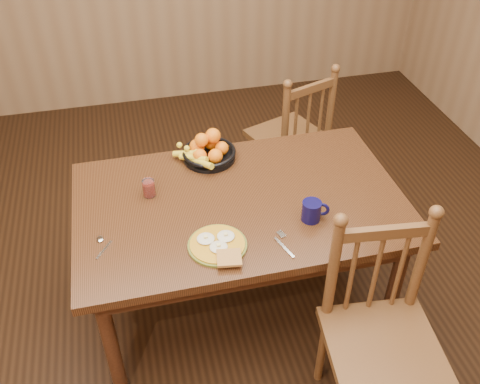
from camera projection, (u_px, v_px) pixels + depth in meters
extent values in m
cube|color=black|center=(240.00, 301.00, 3.08)|extent=(4.50, 5.00, 0.01)
cube|color=black|center=(240.00, 203.00, 2.62)|extent=(1.60, 1.00, 0.04)
cube|color=black|center=(223.00, 167.00, 2.99)|extent=(1.40, 0.04, 0.10)
cube|color=black|center=(262.00, 276.00, 2.35)|extent=(1.40, 0.04, 0.10)
cube|color=black|center=(373.00, 194.00, 2.80)|extent=(0.04, 0.84, 0.10)
cube|color=black|center=(93.00, 238.00, 2.54)|extent=(0.04, 0.84, 0.10)
cylinder|color=black|center=(111.00, 345.00, 2.43)|extent=(0.07, 0.07, 0.70)
cylinder|color=black|center=(394.00, 290.00, 2.68)|extent=(0.07, 0.07, 0.70)
cylinder|color=black|center=(104.00, 229.00, 3.03)|extent=(0.07, 0.07, 0.70)
cylinder|color=black|center=(335.00, 193.00, 3.29)|extent=(0.07, 0.07, 0.70)
cube|color=#4A2A16|center=(287.00, 137.00, 3.60)|extent=(0.56, 0.55, 0.04)
cylinder|color=#4A2A16|center=(291.00, 146.00, 3.93)|extent=(0.04, 0.04, 0.43)
cylinder|color=#4A2A16|center=(250.00, 162.00, 3.78)|extent=(0.04, 0.04, 0.43)
cylinder|color=#4A2A16|center=(321.00, 169.00, 3.71)|extent=(0.04, 0.04, 0.43)
cylinder|color=#4A2A16|center=(279.00, 187.00, 3.55)|extent=(0.04, 0.04, 0.43)
cylinder|color=#4A2A16|center=(331.00, 107.00, 3.39)|extent=(0.04, 0.04, 0.52)
cylinder|color=#4A2A16|center=(285.00, 123.00, 3.23)|extent=(0.04, 0.04, 0.52)
cylinder|color=#4A2A16|center=(308.00, 122.00, 3.34)|extent=(0.02, 0.02, 0.40)
cube|color=#4A2A16|center=(311.00, 89.00, 3.19)|extent=(0.35, 0.15, 0.05)
cube|color=#4A2A16|center=(382.00, 346.00, 2.27)|extent=(0.52, 0.50, 0.04)
cylinder|color=#4A2A16|center=(322.00, 350.00, 2.55)|extent=(0.04, 0.04, 0.46)
cylinder|color=#4A2A16|center=(400.00, 342.00, 2.59)|extent=(0.04, 0.04, 0.46)
cylinder|color=#4A2A16|center=(333.00, 270.00, 2.23)|extent=(0.05, 0.05, 0.56)
cylinder|color=#4A2A16|center=(421.00, 262.00, 2.27)|extent=(0.05, 0.05, 0.56)
cylinder|color=#4A2A16|center=(375.00, 275.00, 2.28)|extent=(0.02, 0.02, 0.43)
cube|color=#4A2A16|center=(385.00, 233.00, 2.13)|extent=(0.39, 0.08, 0.05)
cylinder|color=#59601E|center=(217.00, 245.00, 2.36)|extent=(0.26, 0.26, 0.01)
cylinder|color=#B98017|center=(217.00, 244.00, 2.35)|extent=(0.24, 0.24, 0.01)
ellipsoid|color=silver|center=(206.00, 239.00, 2.36)|extent=(0.08, 0.08, 0.01)
cube|color=#F2E08C|center=(206.00, 237.00, 2.36)|extent=(0.02, 0.02, 0.01)
ellipsoid|color=silver|center=(226.00, 236.00, 2.38)|extent=(0.08, 0.08, 0.01)
cube|color=#F2E08C|center=(226.00, 234.00, 2.37)|extent=(0.02, 0.02, 0.01)
ellipsoid|color=silver|center=(219.00, 247.00, 2.32)|extent=(0.08, 0.08, 0.01)
cube|color=#F2E08C|center=(219.00, 245.00, 2.31)|extent=(0.02, 0.02, 0.01)
cube|color=brown|center=(229.00, 258.00, 2.27)|extent=(0.12, 0.11, 0.01)
cube|color=silver|center=(284.00, 247.00, 2.35)|extent=(0.06, 0.14, 0.00)
cube|color=silver|center=(281.00, 234.00, 2.41)|extent=(0.04, 0.05, 0.00)
cube|color=silver|center=(104.00, 250.00, 2.34)|extent=(0.08, 0.10, 0.00)
ellipsoid|color=silver|center=(100.00, 239.00, 2.39)|extent=(0.03, 0.04, 0.01)
cylinder|color=#0C0935|center=(311.00, 211.00, 2.47)|extent=(0.09, 0.09, 0.10)
torus|color=#0C0935|center=(322.00, 209.00, 2.48)|extent=(0.07, 0.04, 0.07)
cylinder|color=black|center=(312.00, 203.00, 2.44)|extent=(0.08, 0.08, 0.00)
cylinder|color=silver|center=(149.00, 188.00, 2.61)|extent=(0.06, 0.06, 0.09)
cylinder|color=maroon|center=(149.00, 189.00, 2.61)|extent=(0.05, 0.05, 0.07)
cylinder|color=black|center=(209.00, 157.00, 2.88)|extent=(0.28, 0.28, 0.02)
torus|color=black|center=(209.00, 152.00, 2.86)|extent=(0.29, 0.29, 0.02)
cylinder|color=black|center=(209.00, 158.00, 2.88)|extent=(0.10, 0.10, 0.01)
sphere|color=orange|center=(222.00, 148.00, 2.86)|extent=(0.07, 0.07, 0.07)
sphere|color=orange|center=(211.00, 142.00, 2.90)|extent=(0.08, 0.08, 0.08)
sphere|color=orange|center=(197.00, 146.00, 2.87)|extent=(0.08, 0.08, 0.08)
sphere|color=orange|center=(200.00, 156.00, 2.81)|extent=(0.07, 0.07, 0.07)
sphere|color=orange|center=(215.00, 156.00, 2.80)|extent=(0.08, 0.08, 0.08)
sphere|color=orange|center=(213.00, 136.00, 2.83)|extent=(0.08, 0.08, 0.08)
sphere|color=orange|center=(202.00, 140.00, 2.81)|extent=(0.07, 0.07, 0.07)
cylinder|color=yellow|center=(194.00, 158.00, 2.81)|extent=(0.10, 0.17, 0.07)
cylinder|color=yellow|center=(188.00, 153.00, 2.84)|extent=(0.14, 0.15, 0.07)
cylinder|color=yellow|center=(201.00, 163.00, 2.78)|extent=(0.06, 0.18, 0.07)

